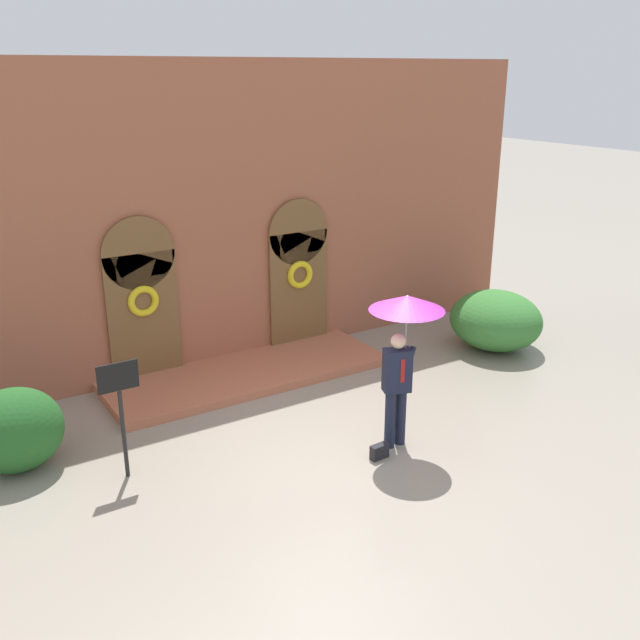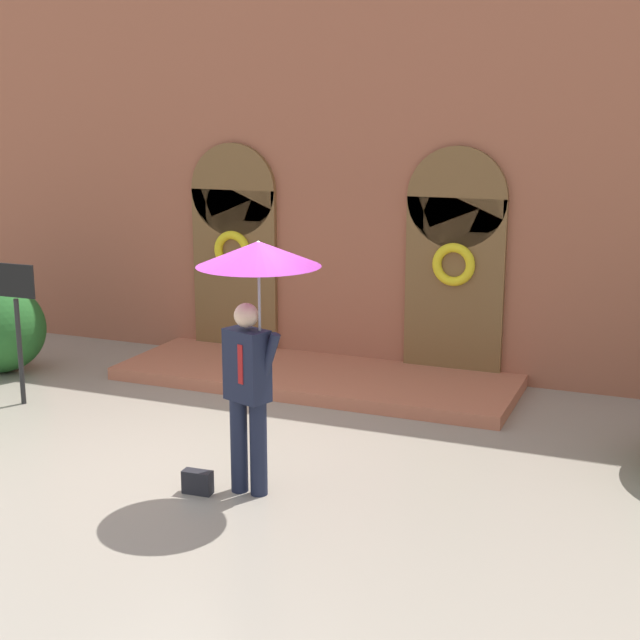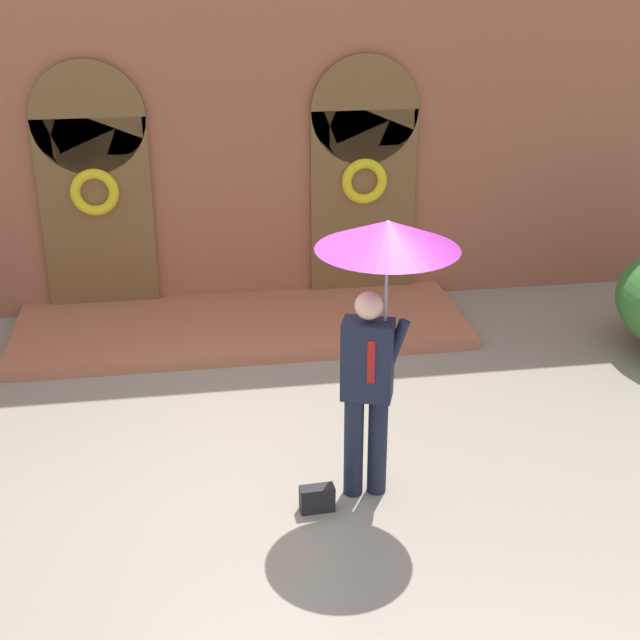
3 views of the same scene
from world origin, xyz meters
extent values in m
plane|color=gray|center=(0.00, 0.00, 0.00)|extent=(80.00, 80.00, 0.00)
cube|color=#9E563D|center=(0.00, 4.20, 2.80)|extent=(14.00, 0.50, 5.60)
cube|color=brown|center=(-1.60, 3.91, 1.20)|extent=(1.30, 0.08, 2.40)
cylinder|color=brown|center=(-1.60, 3.91, 2.40)|extent=(1.30, 0.08, 1.30)
cube|color=brown|center=(1.60, 3.91, 1.20)|extent=(1.30, 0.08, 2.40)
cylinder|color=brown|center=(1.60, 3.91, 2.40)|extent=(1.30, 0.08, 1.30)
torus|color=yellow|center=(-1.60, 3.84, 1.55)|extent=(0.56, 0.12, 0.56)
torus|color=yellow|center=(1.60, 3.84, 1.55)|extent=(0.56, 0.12, 0.56)
cube|color=#B56346|center=(0.00, 3.05, 0.08)|extent=(5.20, 1.80, 0.16)
cylinder|color=#191E33|center=(0.67, -0.37, 0.45)|extent=(0.16, 0.16, 0.90)
cylinder|color=#191E33|center=(0.87, -0.37, 0.45)|extent=(0.16, 0.16, 0.90)
cube|color=#191E33|center=(0.77, -0.37, 1.23)|extent=(0.46, 0.36, 0.66)
cube|color=#A51919|center=(0.77, -0.50, 1.27)|extent=(0.06, 0.03, 0.36)
sphere|color=beige|center=(0.77, -0.37, 1.69)|extent=(0.22, 0.22, 0.22)
cylinder|color=#191E33|center=(0.99, -0.37, 1.33)|extent=(0.22, 0.09, 0.46)
cylinder|color=gray|center=(0.90, -0.37, 1.65)|extent=(0.02, 0.02, 0.98)
cone|color=#992893|center=(0.90, -0.37, 2.25)|extent=(1.10, 1.10, 0.22)
cone|color=white|center=(0.90, -0.37, 2.27)|extent=(0.61, 0.61, 0.20)
cube|color=black|center=(0.33, -0.57, 0.11)|extent=(0.29, 0.13, 0.22)
cylinder|color=black|center=(-2.95, 0.93, 0.65)|extent=(0.06, 0.06, 1.30)
cube|color=black|center=(-2.95, 0.93, 1.52)|extent=(0.56, 0.03, 0.40)
camera|label=1|loc=(-5.29, -7.90, 5.41)|focal=40.00mm
camera|label=2|loc=(4.30, -7.25, 3.43)|focal=50.00mm
camera|label=3|loc=(-0.59, -6.52, 4.29)|focal=50.00mm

